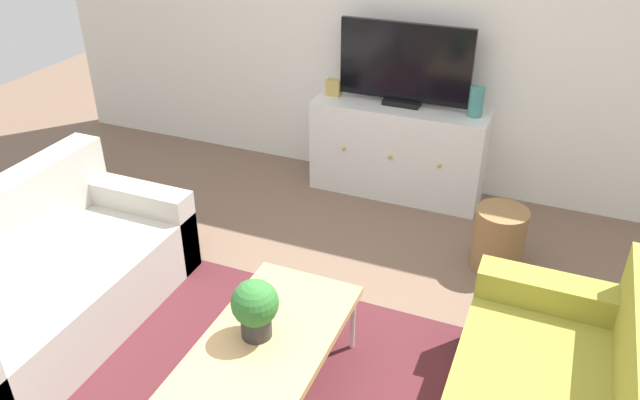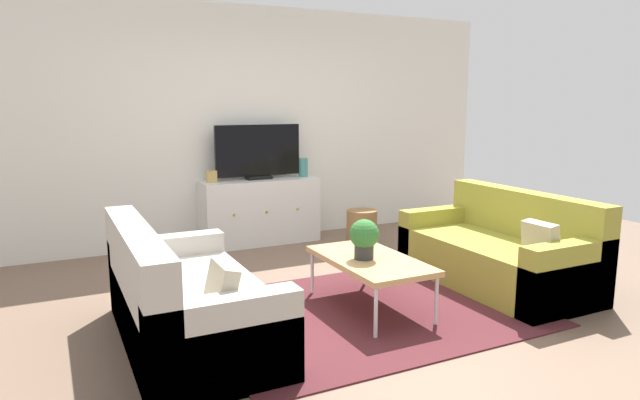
% 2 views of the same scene
% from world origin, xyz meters
% --- Properties ---
extents(ground_plane, '(10.00, 10.00, 0.00)m').
position_xyz_m(ground_plane, '(0.00, 0.00, 0.00)').
color(ground_plane, brown).
extents(wall_back, '(6.40, 0.12, 2.70)m').
position_xyz_m(wall_back, '(0.00, 2.55, 1.35)').
color(wall_back, silver).
rests_on(wall_back, ground_plane).
extents(couch_left_side, '(0.88, 1.74, 0.83)m').
position_xyz_m(couch_left_side, '(-1.44, -0.10, 0.28)').
color(couch_left_side, '#B2ADA3').
rests_on(couch_left_side, ground_plane).
extents(coffee_table, '(0.60, 1.09, 0.42)m').
position_xyz_m(coffee_table, '(0.05, -0.11, 0.39)').
color(coffee_table, tan).
rests_on(coffee_table, ground_plane).
extents(potted_plant, '(0.23, 0.23, 0.31)m').
position_xyz_m(potted_plant, '(-0.01, -0.11, 0.59)').
color(potted_plant, '#2D2D2D').
rests_on(potted_plant, coffee_table).
extents(tv_console, '(1.35, 0.47, 0.75)m').
position_xyz_m(tv_console, '(0.01, 2.27, 0.37)').
color(tv_console, silver).
rests_on(tv_console, ground_plane).
extents(flat_screen_tv, '(1.00, 0.16, 0.62)m').
position_xyz_m(flat_screen_tv, '(0.01, 2.29, 1.06)').
color(flat_screen_tv, black).
rests_on(flat_screen_tv, tv_console).
extents(glass_vase, '(0.11, 0.11, 0.22)m').
position_xyz_m(glass_vase, '(0.57, 2.27, 0.86)').
color(glass_vase, teal).
rests_on(glass_vase, tv_console).
extents(mantel_clock, '(0.11, 0.07, 0.13)m').
position_xyz_m(mantel_clock, '(-0.54, 2.27, 0.81)').
color(mantel_clock, tan).
rests_on(mantel_clock, tv_console).
extents(wicker_basket, '(0.34, 0.34, 0.44)m').
position_xyz_m(wicker_basket, '(0.93, 1.51, 0.22)').
color(wicker_basket, olive).
rests_on(wicker_basket, ground_plane).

